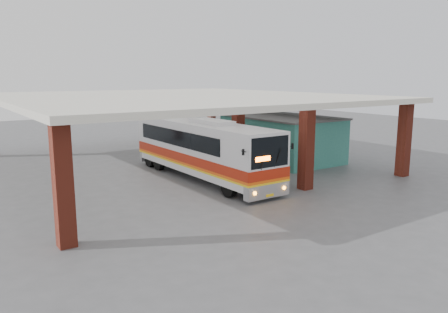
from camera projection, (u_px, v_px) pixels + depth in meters
ground at (226, 185)px, 23.77m from camera, size 90.00×90.00×0.00m
brick_columns at (200, 134)px, 28.23m from camera, size 20.10×21.60×4.35m
canopy_roof at (176, 97)px, 28.51m from camera, size 21.00×23.00×0.30m
shop_building at (281, 138)px, 30.89m from camera, size 5.20×8.20×3.11m
coach_bus at (202, 149)px, 25.05m from camera, size 2.61×12.06×3.50m
motorcycle at (243, 161)px, 27.91m from camera, size 1.94×1.12×0.97m
pedestrian at (271, 170)px, 24.07m from camera, size 0.64×0.54×1.51m
red_chair at (225, 150)px, 32.66m from camera, size 0.50×0.50×0.87m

